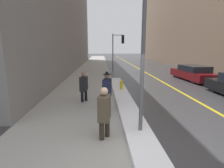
% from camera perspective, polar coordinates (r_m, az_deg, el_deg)
% --- Properties ---
extents(ground_plane, '(160.00, 160.00, 0.00)m').
position_cam_1_polar(ground_plane, '(4.77, 8.28, -22.64)').
color(ground_plane, '#38383A').
extents(sidewalk_slab, '(4.00, 80.00, 0.01)m').
position_cam_1_polar(sidewalk_slab, '(19.07, -6.76, 3.58)').
color(sidewalk_slab, '#9E9B93').
rests_on(sidewalk_slab, ground).
extents(road_centre_stripe, '(0.16, 80.00, 0.00)m').
position_cam_1_polar(road_centre_stripe, '(19.65, 11.03, 3.67)').
color(road_centre_stripe, gold).
rests_on(road_centre_stripe, ground).
extents(snow_bank_curb, '(0.85, 11.59, 0.16)m').
position_cam_1_polar(snow_bank_curb, '(9.34, 3.65, -4.47)').
color(snow_bank_curb, white).
rests_on(snow_bank_curb, ground).
extents(building_facade_left, '(6.00, 36.00, 14.32)m').
position_cam_1_polar(building_facade_left, '(25.03, -18.84, 21.45)').
color(building_facade_left, slate).
rests_on(building_facade_left, ground).
extents(lamp_post, '(0.28, 0.28, 4.59)m').
position_cam_1_polar(lamp_post, '(5.15, 10.18, 12.52)').
color(lamp_post, '#515156').
rests_on(lamp_post, ground).
extents(traffic_light_near, '(1.31, 0.33, 4.20)m').
position_cam_1_polar(traffic_light_near, '(19.72, 2.22, 12.74)').
color(traffic_light_near, '#515156').
rests_on(traffic_light_near, ground).
extents(pedestrian_nearside, '(0.41, 0.75, 1.58)m').
position_cam_1_polar(pedestrian_nearside, '(5.18, -2.49, -8.69)').
color(pedestrian_nearside, '#2A241B').
rests_on(pedestrian_nearside, ground).
extents(pedestrian_trailing, '(0.42, 0.77, 1.73)m').
position_cam_1_polar(pedestrian_trailing, '(7.50, -1.61, -1.68)').
color(pedestrian_trailing, black).
rests_on(pedestrian_trailing, ground).
extents(pedestrian_in_glasses, '(0.39, 0.54, 1.51)m').
position_cam_1_polar(pedestrian_in_glasses, '(8.84, -9.22, -0.46)').
color(pedestrian_in_glasses, black).
rests_on(pedestrian_in_glasses, ground).
extents(parked_car_maroon, '(2.10, 4.83, 1.24)m').
position_cam_1_polar(parked_car_maroon, '(16.30, 24.98, 3.26)').
color(parked_car_maroon, '#600F14').
rests_on(parked_car_maroon, ground).
extents(fire_hydrant, '(0.20, 0.20, 0.70)m').
position_cam_1_polar(fire_hydrant, '(10.89, 3.10, -0.68)').
color(fire_hydrant, gold).
rests_on(fire_hydrant, ground).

